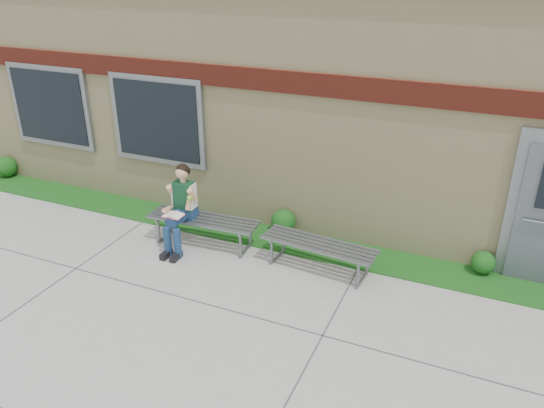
% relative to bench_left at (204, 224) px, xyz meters
% --- Properties ---
extents(ground, '(80.00, 80.00, 0.00)m').
position_rel_bench_left_xyz_m(ground, '(1.57, -1.98, -0.37)').
color(ground, '#9E9E99').
rests_on(ground, ground).
extents(grass_strip, '(16.00, 0.80, 0.02)m').
position_rel_bench_left_xyz_m(grass_strip, '(1.57, 0.62, -0.36)').
color(grass_strip, '#134A15').
rests_on(grass_strip, ground).
extents(school_building, '(16.20, 6.22, 4.20)m').
position_rel_bench_left_xyz_m(school_building, '(1.57, 4.01, 1.73)').
color(school_building, beige).
rests_on(school_building, ground).
extents(bench_left, '(1.88, 0.63, 0.48)m').
position_rel_bench_left_xyz_m(bench_left, '(0.00, 0.00, 0.00)').
color(bench_left, slate).
rests_on(bench_left, ground).
extents(bench_right, '(1.80, 0.65, 0.46)m').
position_rel_bench_left_xyz_m(bench_right, '(2.00, -0.00, -0.02)').
color(bench_right, slate).
rests_on(bench_right, ground).
extents(girl, '(0.51, 0.83, 1.40)m').
position_rel_bench_left_xyz_m(girl, '(-0.28, -0.21, 0.37)').
color(girl, navy).
rests_on(girl, ground).
extents(shrub_west, '(0.44, 0.44, 0.44)m').
position_rel_bench_left_xyz_m(shrub_west, '(-5.42, 0.87, -0.13)').
color(shrub_west, '#134A15').
rests_on(shrub_west, grass_strip).
extents(shrub_mid, '(0.42, 0.42, 0.42)m').
position_rel_bench_left_xyz_m(shrub_mid, '(1.06, 0.87, -0.14)').
color(shrub_mid, '#134A15').
rests_on(shrub_mid, grass_strip).
extents(shrub_east, '(0.35, 0.35, 0.35)m').
position_rel_bench_left_xyz_m(shrub_east, '(4.32, 0.87, -0.18)').
color(shrub_east, '#134A15').
rests_on(shrub_east, grass_strip).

